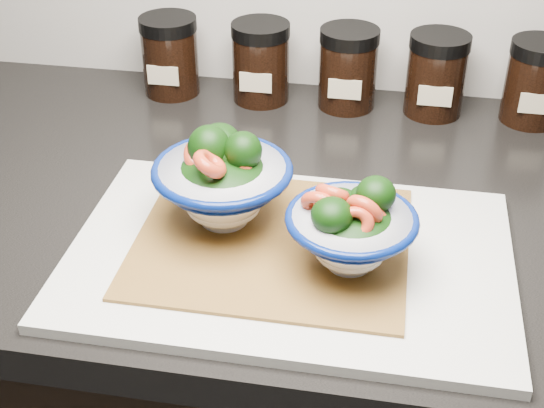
% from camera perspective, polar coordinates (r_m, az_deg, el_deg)
% --- Properties ---
extents(countertop, '(3.50, 0.60, 0.04)m').
position_cam_1_polar(countertop, '(0.90, 3.95, -0.44)').
color(countertop, black).
rests_on(countertop, cabinet).
extents(cutting_board, '(0.45, 0.30, 0.01)m').
position_cam_1_polar(cutting_board, '(0.78, 1.31, -4.00)').
color(cutting_board, beige).
rests_on(cutting_board, countertop).
extents(bamboo_mat, '(0.28, 0.24, 0.00)m').
position_cam_1_polar(bamboo_mat, '(0.79, 0.00, -2.79)').
color(bamboo_mat, '#A17030').
rests_on(bamboo_mat, cutting_board).
extents(bowl_left, '(0.15, 0.15, 0.11)m').
position_cam_1_polar(bowl_left, '(0.79, -3.72, 1.76)').
color(bowl_left, white).
rests_on(bowl_left, bamboo_mat).
extents(bowl_right, '(0.13, 0.13, 0.10)m').
position_cam_1_polar(bowl_right, '(0.73, 5.97, -1.90)').
color(bowl_right, white).
rests_on(bowl_right, bamboo_mat).
extents(spice_jar_a, '(0.08, 0.08, 0.11)m').
position_cam_1_polar(spice_jar_a, '(1.11, -7.69, 11.02)').
color(spice_jar_a, black).
rests_on(spice_jar_a, countertop).
extents(spice_jar_b, '(0.08, 0.08, 0.11)m').
position_cam_1_polar(spice_jar_b, '(1.08, -0.85, 10.65)').
color(spice_jar_b, black).
rests_on(spice_jar_b, countertop).
extents(spice_jar_c, '(0.08, 0.08, 0.11)m').
position_cam_1_polar(spice_jar_c, '(1.07, 5.74, 10.14)').
color(spice_jar_c, black).
rests_on(spice_jar_c, countertop).
extents(spice_jar_d, '(0.08, 0.08, 0.11)m').
position_cam_1_polar(spice_jar_d, '(1.07, 12.26, 9.51)').
color(spice_jar_d, black).
rests_on(spice_jar_d, countertop).
extents(spice_jar_e, '(0.08, 0.08, 0.11)m').
position_cam_1_polar(spice_jar_e, '(1.08, 19.25, 8.69)').
color(spice_jar_e, black).
rests_on(spice_jar_e, countertop).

